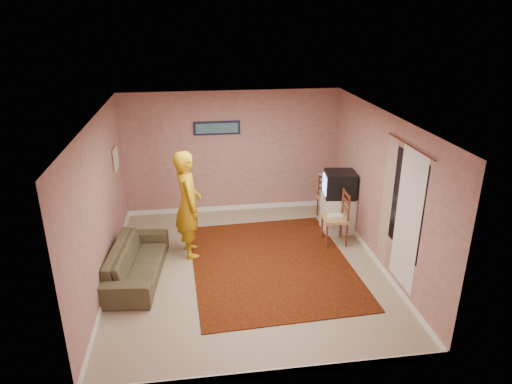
{
  "coord_description": "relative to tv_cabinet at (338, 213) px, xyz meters",
  "views": [
    {
      "loc": [
        -0.79,
        -6.68,
        4.06
      ],
      "look_at": [
        0.24,
        0.6,
        1.15
      ],
      "focal_mm": 32.0,
      "sensor_mm": 36.0,
      "label": 1
    }
  ],
  "objects": [
    {
      "name": "curtain_sheer",
      "position": [
        0.28,
        -2.24,
        0.88
      ],
      "size": [
        0.01,
        0.75,
        2.1
      ],
      "primitive_type": "cube",
      "color": "white",
      "rests_on": "wall_right"
    },
    {
      "name": "chair_b",
      "position": [
        -0.21,
        -0.49,
        0.25
      ],
      "size": [
        0.46,
        0.48,
        0.55
      ],
      "rotation": [
        0.0,
        0.0,
        -1.62
      ],
      "color": "tan",
      "rests_on": "ground"
    },
    {
      "name": "tv_cabinet",
      "position": [
        0.0,
        0.0,
        0.0
      ],
      "size": [
        0.57,
        0.52,
        0.73
      ],
      "primitive_type": "cube",
      "color": "silver",
      "rests_on": "ground"
    },
    {
      "name": "ground",
      "position": [
        -1.95,
        -1.19,
        -0.37
      ],
      "size": [
        5.0,
        5.0,
        0.0
      ],
      "primitive_type": "plane",
      "color": "tan",
      "rests_on": "ground"
    },
    {
      "name": "curtain_floral",
      "position": [
        0.26,
        -1.54,
        0.88
      ],
      "size": [
        0.01,
        0.35,
        2.1
      ],
      "primitive_type": "cube",
      "color": "beige",
      "rests_on": "wall_right"
    },
    {
      "name": "picture_back",
      "position": [
        -2.25,
        1.27,
        1.48
      ],
      "size": [
        0.95,
        0.04,
        0.28
      ],
      "color": "#121733",
      "rests_on": "wall_back"
    },
    {
      "name": "baseboard_right",
      "position": [
        0.29,
        -1.19,
        -0.32
      ],
      "size": [
        0.02,
        5.0,
        0.1
      ],
      "primitive_type": "cube",
      "color": "white",
      "rests_on": "ground"
    },
    {
      "name": "wall_back",
      "position": [
        -1.95,
        1.31,
        0.93
      ],
      "size": [
        4.5,
        0.02,
        2.6
      ],
      "primitive_type": "cube",
      "color": "tan",
      "rests_on": "ground"
    },
    {
      "name": "baseboard_back",
      "position": [
        -1.95,
        1.3,
        -0.32
      ],
      "size": [
        4.5,
        0.02,
        0.1
      ],
      "primitive_type": "cube",
      "color": "white",
      "rests_on": "ground"
    },
    {
      "name": "blue_throw",
      "position": [
        -0.02,
        0.79,
        0.37
      ],
      "size": [
        0.38,
        0.05,
        0.4
      ],
      "primitive_type": "cube",
      "color": "#7CA1CB",
      "rests_on": "chair_a"
    },
    {
      "name": "baseboard_left",
      "position": [
        -4.19,
        -1.19,
        -0.32
      ],
      "size": [
        0.02,
        5.0,
        0.1
      ],
      "primitive_type": "cube",
      "color": "white",
      "rests_on": "ground"
    },
    {
      "name": "area_rug",
      "position": [
        -1.52,
        -1.11,
        -0.36
      ],
      "size": [
        2.8,
        3.43,
        0.02
      ],
      "primitive_type": "cube",
      "rotation": [
        0.0,
        0.0,
        0.05
      ],
      "color": "black",
      "rests_on": "ground"
    },
    {
      "name": "window",
      "position": [
        0.29,
        -2.09,
        1.08
      ],
      "size": [
        0.01,
        1.1,
        1.5
      ],
      "primitive_type": "cube",
      "color": "black",
      "rests_on": "wall_right"
    },
    {
      "name": "baseboard_front",
      "position": [
        -1.95,
        -3.68,
        -0.32
      ],
      "size": [
        4.5,
        0.02,
        0.1
      ],
      "primitive_type": "cube",
      "color": "white",
      "rests_on": "ground"
    },
    {
      "name": "chair_a",
      "position": [
        -0.02,
        0.6,
        0.19
      ],
      "size": [
        0.41,
        0.39,
        0.49
      ],
      "rotation": [
        0.0,
        0.0,
        0.0
      ],
      "color": "tan",
      "rests_on": "ground"
    },
    {
      "name": "person",
      "position": [
        -2.89,
        -0.53,
        0.59
      ],
      "size": [
        0.58,
        0.77,
        1.92
      ],
      "primitive_type": "imported",
      "rotation": [
        0.0,
        0.0,
        1.75
      ],
      "color": "gold",
      "rests_on": "ground"
    },
    {
      "name": "wall_left",
      "position": [
        -4.2,
        -1.19,
        0.93
      ],
      "size": [
        0.02,
        5.0,
        2.6
      ],
      "primitive_type": "cube",
      "color": "tan",
      "rests_on": "ground"
    },
    {
      "name": "crt_tv",
      "position": [
        -0.01,
        0.0,
        0.61
      ],
      "size": [
        0.65,
        0.59,
        0.5
      ],
      "rotation": [
        0.0,
        0.0,
        -0.14
      ],
      "color": "black",
      "rests_on": "tv_cabinet"
    },
    {
      "name": "game_console",
      "position": [
        -0.21,
        -0.49,
        0.18
      ],
      "size": [
        0.25,
        0.19,
        0.05
      ],
      "primitive_type": "cube",
      "rotation": [
        0.0,
        0.0,
        0.08
      ],
      "color": "white",
      "rests_on": "chair_b"
    },
    {
      "name": "picture_left",
      "position": [
        -4.17,
        0.41,
        1.18
      ],
      "size": [
        0.04,
        0.38,
        0.42
      ],
      "color": "#CEBD8D",
      "rests_on": "wall_left"
    },
    {
      "name": "curtain_rod",
      "position": [
        0.25,
        -2.09,
        1.95
      ],
      "size": [
        0.02,
        1.4,
        0.02
      ],
      "primitive_type": "cylinder",
      "rotation": [
        1.57,
        0.0,
        0.0
      ],
      "color": "brown",
      "rests_on": "wall_right"
    },
    {
      "name": "wall_front",
      "position": [
        -1.95,
        -3.69,
        0.93
      ],
      "size": [
        4.5,
        0.02,
        2.6
      ],
      "primitive_type": "cube",
      "color": "tan",
      "rests_on": "ground"
    },
    {
      "name": "sofa",
      "position": [
        -3.75,
        -1.19,
        -0.08
      ],
      "size": [
        0.94,
        1.99,
        0.56
      ],
      "primitive_type": "imported",
      "rotation": [
        0.0,
        0.0,
        1.47
      ],
      "color": "#4A462D",
      "rests_on": "ground"
    },
    {
      "name": "dvd_player",
      "position": [
        -0.02,
        0.6,
        0.13
      ],
      "size": [
        0.42,
        0.36,
        0.06
      ],
      "primitive_type": "cube",
      "rotation": [
        0.0,
        0.0,
        -0.33
      ],
      "color": "silver",
      "rests_on": "chair_a"
    },
    {
      "name": "ceiling",
      "position": [
        -1.95,
        -1.19,
        2.23
      ],
      "size": [
        4.5,
        5.0,
        0.02
      ],
      "primitive_type": "cube",
      "color": "white",
      "rests_on": "wall_back"
    },
    {
      "name": "wall_right",
      "position": [
        0.3,
        -1.19,
        0.93
      ],
      "size": [
        0.02,
        5.0,
        2.6
      ],
      "primitive_type": "cube",
      "color": "tan",
      "rests_on": "ground"
    }
  ]
}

